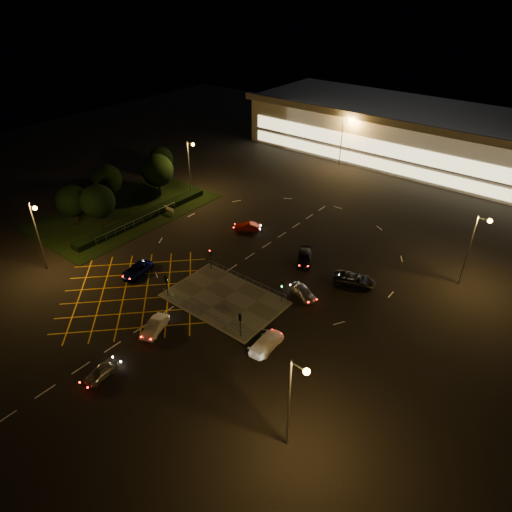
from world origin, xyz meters
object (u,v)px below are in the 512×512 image
Objects in this scene: signal_nw at (210,255)px; car_far_dkgrey at (304,258)px; signal_se at (240,321)px; car_near_silver at (101,372)px; car_circ_red at (247,227)px; car_left_blue at (137,270)px; car_queue_white at (155,326)px; car_east_grey at (354,280)px; car_approach_white at (267,342)px; car_right_silver at (303,292)px; signal_ne at (282,287)px; signal_sw at (166,282)px.

signal_nw is 13.31m from car_far_dkgrey.
signal_se reaches higher than car_near_silver.
car_far_dkgrey is 1.20× the size of car_circ_red.
car_left_blue is 19.32m from car_circ_red.
car_queue_white is 26.07m from car_east_grey.
car_approach_white reaches higher than car_left_blue.
car_queue_white reaches higher than car_left_blue.
signal_nw reaches higher than car_near_silver.
car_east_grey is (13.46, 22.33, 0.07)m from car_queue_white.
car_right_silver reaches higher than car_near_silver.
signal_ne is at bearing 66.17° from car_near_silver.
signal_nw is 0.64× the size of car_left_blue.
car_east_grey reaches higher than car_left_blue.
car_approach_white is (22.48, -0.40, 0.05)m from car_left_blue.
car_circ_red is (-12.30, 2.23, -0.04)m from car_far_dkgrey.
car_circ_red is 0.72× the size of car_east_grey.
signal_ne is 0.57× the size of car_east_grey.
signal_nw is 0.76× the size of car_right_silver.
signal_nw is 0.66× the size of car_far_dkgrey.
signal_nw is at bearing 100.27° from car_east_grey.
signal_nw is 0.79× the size of car_circ_red.
car_circ_red is (-3.22, 19.80, -1.71)m from signal_sw.
signal_ne reaches higher than car_approach_white.
signal_sw is at bearing -90.00° from signal_nw.
car_approach_white is (10.63, 13.84, 0.10)m from car_near_silver.
car_far_dkgrey is at bearing 47.75° from car_circ_red.
car_far_dkgrey is 8.11m from car_east_grey.
car_left_blue is (-19.13, -7.11, -1.69)m from signal_ne.
signal_se reaches higher than car_left_blue.
car_right_silver is 18.90m from car_circ_red.
car_far_dkgrey is 0.94× the size of car_approach_white.
signal_ne is 8.38m from car_approach_white.
car_near_silver is at bearing -127.95° from car_far_dkgrey.
car_circ_red is 26.79m from car_approach_white.
signal_nw reaches higher than car_far_dkgrey.
signal_nw reaches higher than car_circ_red.
signal_nw is 19.47m from car_east_grey.
signal_se is 7.99m from signal_ne.
car_east_grey is (24.30, 16.15, 0.09)m from car_left_blue.
car_far_dkgrey is (4.37, 30.93, 0.06)m from car_near_silver.
signal_ne is (0.00, 7.99, 0.00)m from signal_se.
signal_ne is at bearing -70.39° from car_approach_white.
signal_se is 17.87m from car_east_grey.
signal_nw is 12.00m from signal_ne.
car_near_silver is 17.45m from car_approach_white.
car_circ_red is (3.92, 18.92, -0.02)m from car_left_blue.
signal_se reaches higher than car_circ_red.
car_right_silver is (13.37, 10.74, -1.66)m from signal_sw.
signal_sw is 0.64× the size of car_left_blue.
car_east_grey reaches higher than car_circ_red.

